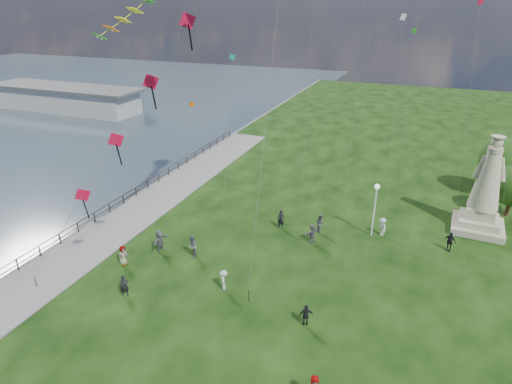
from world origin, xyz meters
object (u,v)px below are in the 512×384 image
at_px(pier_pavilion, 66,98).
at_px(person_11, 312,233).
at_px(person_7, 320,223).
at_px(person_3, 306,315).
at_px(person_5, 160,241).
at_px(person_10, 123,255).
at_px(person_1, 192,246).
at_px(person_2, 224,280).
at_px(statue, 485,196).
at_px(person_0, 124,286).
at_px(person_8, 382,227).
at_px(lamppost, 376,199).
at_px(person_6, 281,219).
at_px(person_9, 450,241).

xyz_separation_m(pier_pavilion, person_11, (54.33, -30.13, -1.04)).
height_order(person_7, person_11, person_7).
bearing_deg(person_3, person_5, -41.40).
height_order(person_5, person_10, person_5).
bearing_deg(person_10, person_1, -42.11).
distance_m(person_7, person_11, 1.92).
distance_m(person_2, person_3, 6.26).
xyz_separation_m(statue, person_0, (-22.28, -18.67, -2.34)).
bearing_deg(person_7, person_8, -110.30).
relative_size(statue, lamppost, 1.77).
relative_size(pier_pavilion, lamppost, 6.42).
distance_m(pier_pavilion, person_1, 58.50).
xyz_separation_m(person_2, person_3, (6.11, -1.39, 0.01)).
bearing_deg(person_2, person_10, 58.87).
bearing_deg(person_3, person_6, -88.47).
bearing_deg(person_7, person_10, 93.75).
relative_size(person_2, person_8, 0.92).
distance_m(person_2, person_10, 8.16).
bearing_deg(lamppost, person_1, -145.86).
distance_m(person_6, person_9, 13.44).
bearing_deg(person_5, pier_pavilion, 56.87).
height_order(person_2, person_5, person_5).
relative_size(person_6, person_9, 1.07).
distance_m(person_0, person_9, 24.40).
bearing_deg(pier_pavilion, statue, -18.79).
relative_size(person_5, person_8, 1.16).
xyz_separation_m(statue, person_10, (-24.69, -15.68, -2.34)).
xyz_separation_m(lamppost, person_10, (-16.42, -11.16, -2.59)).
relative_size(pier_pavilion, person_7, 18.21).
bearing_deg(statue, person_8, -148.21).
distance_m(person_6, person_11, 3.36).
bearing_deg(person_6, person_2, -94.82).
relative_size(person_7, person_10, 1.05).
bearing_deg(person_2, person_11, -57.26).
relative_size(statue, person_10, 5.28).
distance_m(statue, person_6, 16.98).
bearing_deg(person_10, person_11, -41.99).
relative_size(lamppost, person_11, 2.92).
relative_size(lamppost, person_3, 3.21).
xyz_separation_m(person_1, person_8, (13.01, 8.75, -0.10)).
bearing_deg(lamppost, person_7, -167.28).
xyz_separation_m(person_2, person_8, (9.01, 11.52, 0.06)).
distance_m(person_7, person_9, 10.11).
height_order(statue, person_2, statue).
relative_size(person_2, person_7, 0.87).
height_order(lamppost, person_2, lamppost).
bearing_deg(person_8, person_6, -109.80).
height_order(pier_pavilion, person_2, pier_pavilion).
bearing_deg(pier_pavilion, person_3, -35.12).
bearing_deg(person_7, person_0, 107.23).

